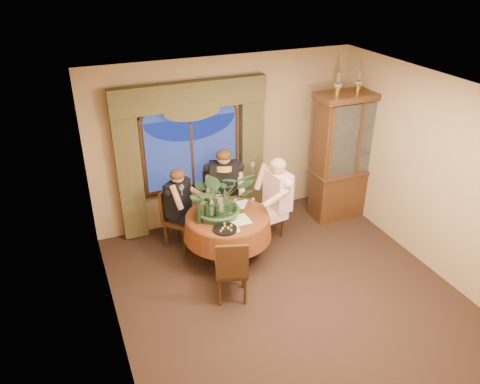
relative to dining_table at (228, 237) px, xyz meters
name	(u,v)px	position (x,y,z in m)	size (l,w,h in m)	color
floor	(292,300)	(0.45, -1.25, -0.38)	(5.00, 5.00, 0.00)	black
wall_back	(225,141)	(0.45, 1.25, 1.02)	(4.50, 4.50, 0.00)	tan
wall_right	(441,180)	(2.70, -1.25, 1.02)	(5.00, 5.00, 0.00)	tan
ceiling	(305,99)	(0.45, -1.25, 2.42)	(5.00, 5.00, 0.00)	white
window	(192,154)	(-0.15, 1.18, 0.92)	(1.62, 0.10, 1.32)	navy
arched_transom	(189,107)	(-0.15, 1.18, 1.71)	(1.60, 0.06, 0.44)	navy
drapery_left	(129,172)	(-1.18, 1.13, 0.80)	(0.38, 0.14, 2.32)	#443F23
drapery_right	(251,152)	(0.88, 1.13, 0.80)	(0.38, 0.14, 2.32)	#443F23
swag_valance	(190,95)	(-0.15, 1.10, 1.90)	(2.45, 0.16, 0.42)	#443F23
dining_table	(228,237)	(0.00, 0.00, 0.00)	(1.32, 1.32, 0.75)	maroon
china_cabinet	(350,156)	(2.43, 0.50, 0.73)	(1.37, 0.54, 2.22)	#381E0F
oil_lamp_left	(338,83)	(2.05, 0.50, 2.01)	(0.11, 0.11, 0.34)	#A5722D
oil_lamp_center	(359,81)	(2.43, 0.50, 2.01)	(0.11, 0.11, 0.34)	#A5722D
oil_lamp_right	(379,79)	(2.82, 0.50, 2.01)	(0.11, 0.11, 0.34)	#A5722D
chair_right	(268,211)	(0.82, 0.31, 0.10)	(0.42, 0.42, 0.96)	black
chair_back_right	(217,202)	(0.17, 0.92, 0.10)	(0.42, 0.42, 0.96)	black
chair_back	(180,219)	(-0.57, 0.62, 0.10)	(0.42, 0.42, 0.96)	black
chair_front_left	(231,268)	(-0.28, -0.87, 0.10)	(0.42, 0.42, 0.96)	black
person_pink	(277,201)	(0.89, 0.13, 0.36)	(0.53, 0.48, 1.47)	beige
person_back	(178,208)	(-0.57, 0.64, 0.29)	(0.48, 0.44, 1.33)	black
person_scarf	(224,191)	(0.25, 0.78, 0.36)	(0.53, 0.48, 1.47)	black
stoneware_vase	(219,204)	(-0.08, 0.13, 0.51)	(0.15, 0.15, 0.28)	tan
centerpiece_plant	(219,176)	(-0.08, 0.08, 1.01)	(1.00, 1.11, 0.86)	#315733
olive_bowl	(233,216)	(0.05, -0.08, 0.40)	(0.15, 0.15, 0.05)	brown
cheese_platter	(225,229)	(-0.17, -0.36, 0.39)	(0.35, 0.35, 0.02)	black
wine_bottle_0	(217,209)	(-0.17, -0.03, 0.54)	(0.07, 0.07, 0.33)	black
wine_bottle_1	(199,213)	(-0.45, -0.04, 0.54)	(0.07, 0.07, 0.33)	black
wine_bottle_2	(207,211)	(-0.33, -0.03, 0.54)	(0.07, 0.07, 0.33)	black
wine_bottle_3	(211,207)	(-0.23, 0.04, 0.54)	(0.07, 0.07, 0.33)	tan
wine_bottle_4	(203,208)	(-0.35, 0.09, 0.54)	(0.07, 0.07, 0.33)	tan
wine_bottle_5	(207,204)	(-0.26, 0.15, 0.54)	(0.07, 0.07, 0.33)	black
tasting_paper_0	(242,219)	(0.15, -0.19, 0.38)	(0.21, 0.30, 0.00)	white
tasting_paper_1	(239,204)	(0.29, 0.26, 0.38)	(0.21, 0.30, 0.00)	white
tasting_paper_2	(231,227)	(-0.07, -0.33, 0.38)	(0.21, 0.30, 0.00)	white
wine_glass_person_pink	(253,203)	(0.43, 0.06, 0.46)	(0.07, 0.07, 0.18)	silver
wine_glass_person_back	(202,204)	(-0.29, 0.33, 0.46)	(0.07, 0.07, 0.18)	silver
wine_glass_person_scarf	(226,196)	(0.13, 0.42, 0.46)	(0.07, 0.07, 0.18)	silver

